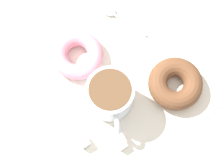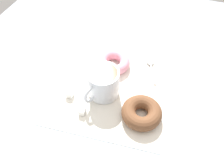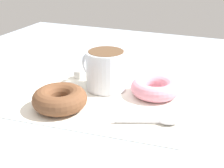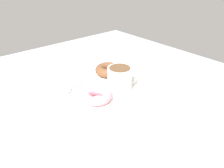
{
  "view_description": "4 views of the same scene",
  "coord_description": "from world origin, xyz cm",
  "px_view_note": "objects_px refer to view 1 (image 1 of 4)",
  "views": [
    {
      "loc": [
        -13.61,
        -19.11,
        74.29
      ],
      "look_at": [
        -2.86,
        -2.72,
        2.3
      ],
      "focal_mm": 60.0,
      "sensor_mm": 36.0,
      "label": 1
    },
    {
      "loc": [
        10.13,
        -41.86,
        52.03
      ],
      "look_at": [
        -2.86,
        -2.72,
        2.3
      ],
      "focal_mm": 35.0,
      "sensor_mm": 36.0,
      "label": 2
    },
    {
      "loc": [
        55.43,
        20.9,
        29.52
      ],
      "look_at": [
        -2.86,
        -2.72,
        2.3
      ],
      "focal_mm": 50.0,
      "sensor_mm": 36.0,
      "label": 3
    },
    {
      "loc": [
        -57.71,
        44.15,
        42.22
      ],
      "look_at": [
        -2.86,
        -2.72,
        2.3
      ],
      "focal_mm": 35.0,
      "sensor_mm": 36.0,
      "label": 4
    }
  ],
  "objects_px": {
    "donut_far": "(77,55)",
    "sugar_cube": "(84,142)",
    "spoon": "(114,14)",
    "coffee_cup": "(110,96)",
    "donut_near_cup": "(175,84)",
    "sugar_cube_extra": "(122,145)"
  },
  "relations": [
    {
      "from": "coffee_cup",
      "to": "sugar_cube",
      "type": "distance_m",
      "value": 0.11
    },
    {
      "from": "donut_near_cup",
      "to": "spoon",
      "type": "relative_size",
      "value": 0.95
    },
    {
      "from": "donut_near_cup",
      "to": "donut_far",
      "type": "distance_m",
      "value": 0.21
    },
    {
      "from": "coffee_cup",
      "to": "donut_far",
      "type": "distance_m",
      "value": 0.12
    },
    {
      "from": "donut_near_cup",
      "to": "spoon",
      "type": "bearing_deg",
      "value": 94.27
    },
    {
      "from": "spoon",
      "to": "sugar_cube_extra",
      "type": "bearing_deg",
      "value": -120.23
    },
    {
      "from": "coffee_cup",
      "to": "donut_near_cup",
      "type": "bearing_deg",
      "value": -19.92
    },
    {
      "from": "donut_near_cup",
      "to": "spoon",
      "type": "distance_m",
      "value": 0.2
    },
    {
      "from": "coffee_cup",
      "to": "spoon",
      "type": "height_order",
      "value": "coffee_cup"
    },
    {
      "from": "donut_near_cup",
      "to": "coffee_cup",
      "type": "bearing_deg",
      "value": 160.08
    },
    {
      "from": "coffee_cup",
      "to": "donut_near_cup",
      "type": "distance_m",
      "value": 0.14
    },
    {
      "from": "sugar_cube_extra",
      "to": "sugar_cube",
      "type": "bearing_deg",
      "value": 143.14
    },
    {
      "from": "donut_far",
      "to": "sugar_cube",
      "type": "height_order",
      "value": "donut_far"
    },
    {
      "from": "spoon",
      "to": "sugar_cube_extra",
      "type": "distance_m",
      "value": 0.28
    },
    {
      "from": "sugar_cube",
      "to": "donut_near_cup",
      "type": "bearing_deg",
      "value": -0.77
    },
    {
      "from": "coffee_cup",
      "to": "sugar_cube",
      "type": "bearing_deg",
      "value": -154.46
    },
    {
      "from": "coffee_cup",
      "to": "sugar_cube",
      "type": "height_order",
      "value": "coffee_cup"
    },
    {
      "from": "sugar_cube",
      "to": "spoon",
      "type": "bearing_deg",
      "value": 44.85
    },
    {
      "from": "donut_near_cup",
      "to": "sugar_cube",
      "type": "bearing_deg",
      "value": 179.23
    },
    {
      "from": "spoon",
      "to": "donut_near_cup",
      "type": "bearing_deg",
      "value": -85.73
    },
    {
      "from": "spoon",
      "to": "sugar_cube_extra",
      "type": "relative_size",
      "value": 6.48
    },
    {
      "from": "donut_near_cup",
      "to": "donut_far",
      "type": "bearing_deg",
      "value": 129.37
    }
  ]
}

